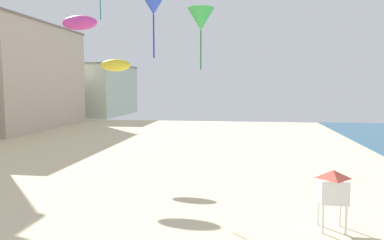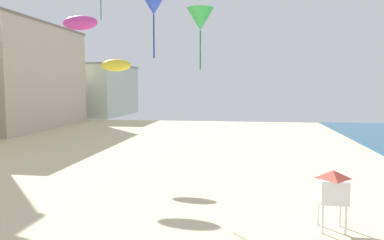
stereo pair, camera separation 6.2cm
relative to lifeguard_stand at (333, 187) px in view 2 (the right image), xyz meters
name	(u,v)px [view 2 (the right image)]	position (x,y,z in m)	size (l,w,h in m)	color
boardwalk_hotel_mid	(12,77)	(-36.24, 31.68, 5.42)	(12.63, 21.07, 14.51)	#C6B29E
boardwalk_hotel_far	(84,90)	(-36.24, 54.56, 3.21)	(17.53, 18.90, 10.09)	#B7C6B2
lifeguard_stand	(333,187)	(0.00, 0.00, 0.00)	(1.10, 1.10, 2.55)	white
kite_yellow_parafoil	(116,65)	(-13.12, 10.49, 5.68)	(2.28, 0.63, 0.89)	yellow
kite_blue_delta	(154,3)	(-8.50, 3.70, 8.53)	(1.55, 1.55, 3.52)	blue
kite_magenta_parafoil	(80,23)	(-15.77, 10.37, 8.79)	(2.72, 0.75, 1.06)	#DB3D9E
kite_green_delta	(200,19)	(-5.22, -2.62, 6.48)	(0.93, 0.93, 2.11)	green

